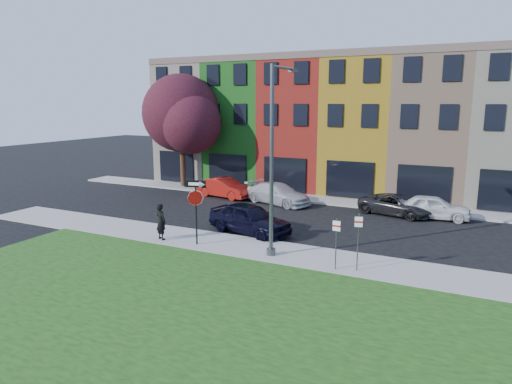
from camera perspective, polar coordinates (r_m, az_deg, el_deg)
The scene contains 15 objects.
ground at distance 18.89m, azimuth -1.28°, elevation -10.34°, with size 120.00×120.00×0.00m, color black.
sidewalk_near at distance 20.74m, azimuth 7.56°, elevation -8.25°, with size 40.00×3.00×0.12m, color gray.
sidewalk_far at distance 33.26m, azimuth 6.00°, elevation -0.78°, with size 40.00×2.40×0.12m, color gray.
rowhouse_block at distance 38.32m, azimuth 10.08°, elevation 8.13°, with size 30.00×10.12×10.00m.
stop_sign at distance 21.97m, azimuth -7.56°, elevation -0.89°, with size 1.02×0.34×3.16m.
man at distance 23.37m, azimuth -11.80°, elevation -3.65°, with size 0.78×0.64×1.84m, color black.
sedan_near at distance 24.35m, azimuth -0.81°, elevation -3.34°, with size 5.14×3.12×1.63m, color black.
parked_car_red at distance 33.61m, azimuth -3.93°, elevation 0.52°, with size 4.56×2.28×1.43m, color maroon.
parked_car_silver at distance 31.49m, azimuth 2.79°, elevation -0.20°, with size 5.29×3.36×1.43m, color #BCBCC1.
parked_car_dark at distance 29.68m, azimuth 17.13°, elevation -1.55°, with size 4.96×3.16×1.27m, color black.
parked_car_white at distance 29.43m, azimuth 21.31°, elevation -1.77°, with size 4.37×2.15×1.44m, color white.
street_lamp at distance 20.08m, azimuth 2.23°, elevation 3.79°, with size 0.45×2.58×8.38m.
parking_sign_a at distance 19.03m, azimuth 10.00°, elevation -5.66°, with size 0.32×0.08×2.16m.
parking_sign_b at distance 19.02m, azimuth 12.65°, elevation -5.36°, with size 0.31×0.12×2.40m.
tree_purple at distance 37.58m, azimuth -9.10°, elevation 9.46°, with size 7.47×6.54×9.03m.
Camera 1 is at (8.08, -15.60, 6.94)m, focal length 32.00 mm.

